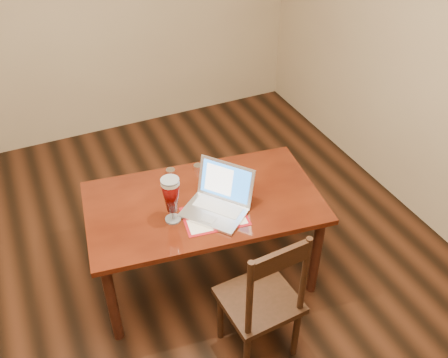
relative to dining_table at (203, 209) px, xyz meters
name	(u,v)px	position (x,y,z in m)	size (l,w,h in m)	color
ground	(156,334)	(-0.47, -0.31, -0.61)	(5.00, 5.00, 0.00)	black
room_shell	(120,75)	(-0.47, -0.31, 1.15)	(4.51, 5.01, 2.71)	tan
dining_table	(203,209)	(0.00, 0.00, 0.00)	(1.54, 1.00, 0.98)	#541B0B
dining_chair	(263,301)	(0.07, -0.67, -0.16)	(0.43, 0.41, 0.96)	black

